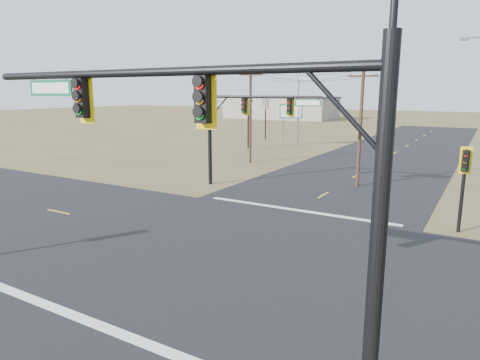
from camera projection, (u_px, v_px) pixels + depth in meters
name	position (u px, v px, depth m)	size (l,w,h in m)	color
ground	(232.00, 250.00, 19.20)	(320.00, 320.00, 0.00)	brown
road_ew	(232.00, 249.00, 19.19)	(160.00, 14.00, 0.02)	black
road_ns	(232.00, 249.00, 19.19)	(14.00, 160.00, 0.02)	black
stop_bar_near	(101.00, 326.00, 12.87)	(12.00, 0.40, 0.01)	silver
stop_bar_far	(298.00, 210.00, 25.51)	(12.00, 0.40, 0.01)	silver
mast_arm_near	(222.00, 145.00, 9.51)	(11.59, 0.41, 8.00)	black
mast_arm_far	(243.00, 117.00, 30.43)	(8.91, 0.50, 7.22)	black
pedestal_signal_ne	(464.00, 170.00, 20.88)	(0.63, 0.54, 4.38)	black
utility_pole_near	(360.00, 126.00, 31.19)	(2.09, 0.62, 8.67)	#462F1E
utility_pole_far	(250.00, 114.00, 42.11)	(2.13, 0.95, 9.19)	#462F1E
highway_sign	(291.00, 116.00, 54.89)	(2.69, 1.24, 5.45)	slate
streetlight_c	(299.00, 108.00, 55.28)	(2.46, 0.37, 8.77)	slate
bare_tree_a	(248.00, 104.00, 53.05)	(3.79, 3.79, 6.98)	black
bare_tree_b	(266.00, 102.00, 63.21)	(3.41, 3.41, 6.84)	black
warehouse_left	(281.00, 108.00, 114.46)	(28.00, 14.00, 5.50)	#A19B8F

